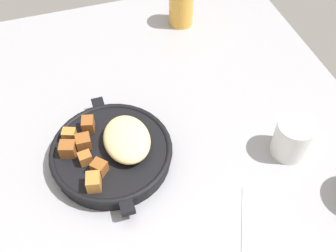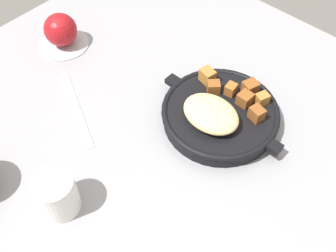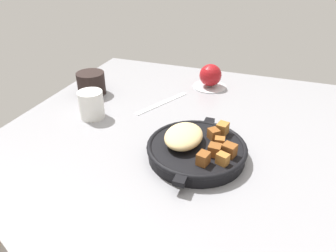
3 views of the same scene
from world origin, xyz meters
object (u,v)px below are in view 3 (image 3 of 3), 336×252
at_px(red_apple, 210,75).
at_px(white_creamer_pitcher, 91,105).
at_px(butter_knife, 162,103).
at_px(coffee_mug_dark, 91,83).
at_px(cast_iron_skillet, 196,148).

xyz_separation_m(red_apple, white_creamer_pitcher, (-0.32, 0.27, -0.00)).
xyz_separation_m(butter_knife, white_creamer_pitcher, (-0.15, 0.16, 0.04)).
relative_size(red_apple, coffee_mug_dark, 0.84).
bearing_deg(butter_knife, coffee_mug_dark, 117.10).
bearing_deg(cast_iron_skillet, butter_knife, 36.34).
height_order(cast_iron_skillet, red_apple, red_apple).
height_order(butter_knife, coffee_mug_dark, coffee_mug_dark).
bearing_deg(coffee_mug_dark, cast_iron_skillet, -118.49).
bearing_deg(butter_knife, red_apple, -6.75).
bearing_deg(cast_iron_skillet, coffee_mug_dark, 61.51).
relative_size(butter_knife, coffee_mug_dark, 2.33).
xyz_separation_m(cast_iron_skillet, butter_knife, (0.23, 0.17, -0.02)).
distance_m(cast_iron_skillet, butter_knife, 0.29).
height_order(cast_iron_skillet, coffee_mug_dark, coffee_mug_dark).
distance_m(red_apple, coffee_mug_dark, 0.40).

